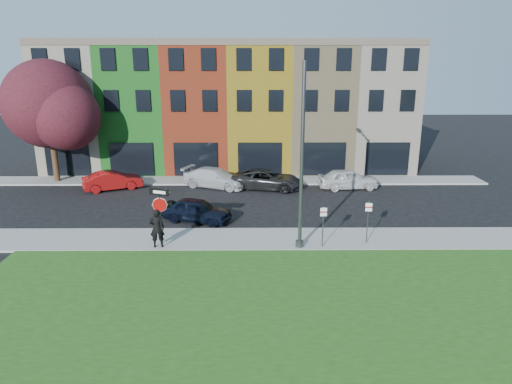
{
  "coord_description": "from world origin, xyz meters",
  "views": [
    {
      "loc": [
        -0.56,
        -18.85,
        8.88
      ],
      "look_at": [
        -0.38,
        4.0,
        2.3
      ],
      "focal_mm": 32.0,
      "sensor_mm": 36.0,
      "label": 1
    }
  ],
  "objects_px": {
    "street_lamp": "(302,157)",
    "man": "(157,228)",
    "sedan_near": "(197,210)",
    "stop_sign": "(160,206)"
  },
  "relations": [
    {
      "from": "stop_sign",
      "to": "sedan_near",
      "type": "height_order",
      "value": "stop_sign"
    },
    {
      "from": "stop_sign",
      "to": "man",
      "type": "relative_size",
      "value": 1.52
    },
    {
      "from": "sedan_near",
      "to": "man",
      "type": "bearing_deg",
      "value": 178.87
    },
    {
      "from": "sedan_near",
      "to": "street_lamp",
      "type": "height_order",
      "value": "street_lamp"
    },
    {
      "from": "man",
      "to": "sedan_near",
      "type": "xyz_separation_m",
      "value": [
        1.44,
        4.01,
        -0.42
      ]
    },
    {
      "from": "man",
      "to": "sedan_near",
      "type": "height_order",
      "value": "man"
    },
    {
      "from": "man",
      "to": "stop_sign",
      "type": "bearing_deg",
      "value": 167.12
    },
    {
      "from": "stop_sign",
      "to": "sedan_near",
      "type": "bearing_deg",
      "value": 92.73
    },
    {
      "from": "street_lamp",
      "to": "man",
      "type": "bearing_deg",
      "value": -173.18
    },
    {
      "from": "stop_sign",
      "to": "man",
      "type": "distance_m",
      "value": 1.16
    }
  ]
}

